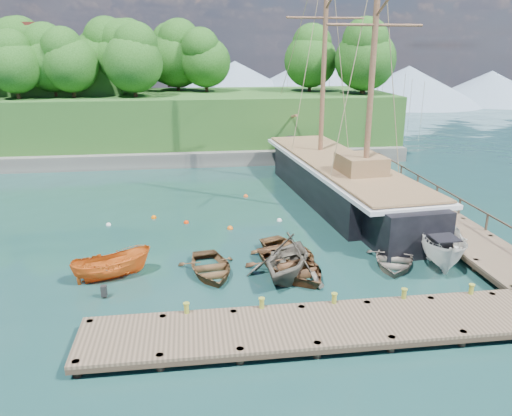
{
  "coord_description": "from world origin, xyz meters",
  "views": [
    {
      "loc": [
        -3.6,
        -22.75,
        10.67
      ],
      "look_at": [
        -0.07,
        3.54,
        2.0
      ],
      "focal_mm": 35.0,
      "sensor_mm": 36.0,
      "label": 1
    }
  ],
  "objects_px": {
    "rowboat_0": "(211,273)",
    "rowboat_4": "(289,258)",
    "motorboat_orange": "(113,278)",
    "cabin_boat_white": "(440,262)",
    "rowboat_3": "(393,265)",
    "schooner": "(339,183)",
    "rowboat_2": "(291,273)",
    "rowboat_1": "(287,278)"
  },
  "relations": [
    {
      "from": "rowboat_4",
      "to": "schooner",
      "type": "xyz_separation_m",
      "value": [
        5.68,
        10.07,
        1.19
      ]
    },
    {
      "from": "rowboat_4",
      "to": "schooner",
      "type": "relative_size",
      "value": 0.15
    },
    {
      "from": "rowboat_0",
      "to": "rowboat_3",
      "type": "distance_m",
      "value": 9.29
    },
    {
      "from": "rowboat_1",
      "to": "rowboat_3",
      "type": "height_order",
      "value": "rowboat_1"
    },
    {
      "from": "rowboat_0",
      "to": "rowboat_1",
      "type": "height_order",
      "value": "rowboat_1"
    },
    {
      "from": "rowboat_4",
      "to": "cabin_boat_white",
      "type": "bearing_deg",
      "value": -33.14
    },
    {
      "from": "rowboat_3",
      "to": "rowboat_4",
      "type": "bearing_deg",
      "value": -174.77
    },
    {
      "from": "rowboat_1",
      "to": "schooner",
      "type": "xyz_separation_m",
      "value": [
        6.24,
        12.34,
        1.19
      ]
    },
    {
      "from": "rowboat_2",
      "to": "rowboat_4",
      "type": "distance_m",
      "value": 1.79
    },
    {
      "from": "rowboat_4",
      "to": "schooner",
      "type": "distance_m",
      "value": 11.62
    },
    {
      "from": "rowboat_3",
      "to": "schooner",
      "type": "relative_size",
      "value": 0.14
    },
    {
      "from": "motorboat_orange",
      "to": "rowboat_4",
      "type": "bearing_deg",
      "value": -101.59
    },
    {
      "from": "rowboat_3",
      "to": "motorboat_orange",
      "type": "height_order",
      "value": "motorboat_orange"
    },
    {
      "from": "rowboat_1",
      "to": "schooner",
      "type": "relative_size",
      "value": 0.15
    },
    {
      "from": "rowboat_0",
      "to": "rowboat_4",
      "type": "xyz_separation_m",
      "value": [
        4.18,
        1.29,
        0.0
      ]
    },
    {
      "from": "rowboat_0",
      "to": "schooner",
      "type": "bearing_deg",
      "value": 40.49
    },
    {
      "from": "schooner",
      "to": "rowboat_4",
      "type": "bearing_deg",
      "value": -124.61
    },
    {
      "from": "rowboat_0",
      "to": "motorboat_orange",
      "type": "xyz_separation_m",
      "value": [
        -4.68,
        0.11,
        0.0
      ]
    },
    {
      "from": "rowboat_1",
      "to": "cabin_boat_white",
      "type": "height_order",
      "value": "rowboat_1"
    },
    {
      "from": "rowboat_2",
      "to": "rowboat_3",
      "type": "bearing_deg",
      "value": -17.5
    },
    {
      "from": "rowboat_1",
      "to": "cabin_boat_white",
      "type": "distance_m",
      "value": 8.22
    },
    {
      "from": "rowboat_0",
      "to": "cabin_boat_white",
      "type": "relative_size",
      "value": 0.73
    },
    {
      "from": "rowboat_3",
      "to": "rowboat_0",
      "type": "bearing_deg",
      "value": -159.53
    },
    {
      "from": "rowboat_0",
      "to": "rowboat_3",
      "type": "height_order",
      "value": "rowboat_0"
    },
    {
      "from": "rowboat_3",
      "to": "rowboat_1",
      "type": "bearing_deg",
      "value": -150.66
    },
    {
      "from": "rowboat_1",
      "to": "rowboat_2",
      "type": "xyz_separation_m",
      "value": [
        0.32,
        0.49,
        0.0
      ]
    },
    {
      "from": "rowboat_1",
      "to": "rowboat_3",
      "type": "bearing_deg",
      "value": 35.24
    },
    {
      "from": "schooner",
      "to": "rowboat_0",
      "type": "bearing_deg",
      "value": -136.14
    },
    {
      "from": "rowboat_4",
      "to": "cabin_boat_white",
      "type": "distance_m",
      "value": 7.79
    },
    {
      "from": "rowboat_3",
      "to": "rowboat_4",
      "type": "height_order",
      "value": "rowboat_4"
    },
    {
      "from": "rowboat_1",
      "to": "motorboat_orange",
      "type": "relative_size",
      "value": 1.18
    },
    {
      "from": "rowboat_4",
      "to": "schooner",
      "type": "bearing_deg",
      "value": 39.13
    },
    {
      "from": "rowboat_4",
      "to": "motorboat_orange",
      "type": "distance_m",
      "value": 8.95
    },
    {
      "from": "rowboat_0",
      "to": "rowboat_2",
      "type": "relative_size",
      "value": 0.82
    },
    {
      "from": "motorboat_orange",
      "to": "cabin_boat_white",
      "type": "bearing_deg",
      "value": -110.57
    },
    {
      "from": "rowboat_4",
      "to": "schooner",
      "type": "height_order",
      "value": "schooner"
    },
    {
      "from": "rowboat_2",
      "to": "rowboat_4",
      "type": "bearing_deg",
      "value": 62.3
    },
    {
      "from": "rowboat_3",
      "to": "motorboat_orange",
      "type": "relative_size",
      "value": 1.04
    },
    {
      "from": "rowboat_4",
      "to": "motorboat_orange",
      "type": "height_order",
      "value": "motorboat_orange"
    },
    {
      "from": "rowboat_2",
      "to": "cabin_boat_white",
      "type": "relative_size",
      "value": 0.89
    },
    {
      "from": "cabin_boat_white",
      "to": "schooner",
      "type": "xyz_separation_m",
      "value": [
        -1.95,
        11.65,
        1.19
      ]
    },
    {
      "from": "motorboat_orange",
      "to": "schooner",
      "type": "bearing_deg",
      "value": -71.47
    }
  ]
}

